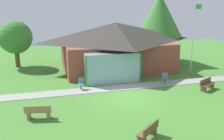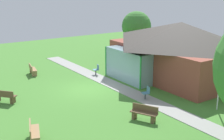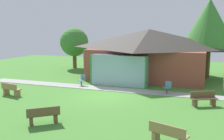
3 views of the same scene
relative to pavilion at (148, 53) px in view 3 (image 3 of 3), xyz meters
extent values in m
plane|color=#478433|center=(-1.25, -7.54, -2.29)|extent=(44.00, 44.00, 0.00)
cube|color=brown|center=(0.05, 0.15, -0.95)|extent=(9.80, 7.00, 2.68)
pyramid|color=#38332D|center=(0.05, 0.15, 1.26)|extent=(10.80, 8.00, 1.74)
cube|color=#8CB2BF|center=(-1.42, -3.95, -1.09)|extent=(4.41, 1.20, 2.41)
cylinder|color=green|center=(-3.62, -4.55, -1.09)|extent=(0.12, 0.12, 2.41)
cylinder|color=green|center=(0.79, -4.55, -1.09)|extent=(0.12, 0.12, 2.41)
cube|color=#999993|center=(-1.25, -5.55, -2.27)|extent=(21.70, 1.41, 0.03)
cube|color=#9E7A51|center=(-7.21, -9.46, -1.84)|extent=(1.56, 0.72, 0.06)
cube|color=#9E7A51|center=(-7.75, -9.36, -2.09)|extent=(0.23, 0.42, 0.39)
cube|color=#9E7A51|center=(-6.67, -9.56, -2.09)|extent=(0.23, 0.42, 0.39)
cube|color=#9E7A51|center=(-7.25, -9.65, -1.63)|extent=(1.48, 0.34, 0.36)
cube|color=brown|center=(-2.13, -13.18, -1.84)|extent=(1.43, 1.30, 0.06)
cube|color=brown|center=(-2.55, -13.53, -2.09)|extent=(0.38, 0.41, 0.39)
cube|color=brown|center=(-1.71, -12.83, -2.09)|extent=(0.38, 0.41, 0.39)
cube|color=brown|center=(-2.01, -13.33, -1.63)|extent=(1.19, 1.01, 0.36)
cube|color=brown|center=(4.91, -7.73, -1.84)|extent=(1.54, 1.08, 0.06)
cube|color=brown|center=(5.40, -7.48, -2.09)|extent=(0.32, 0.43, 0.39)
cube|color=brown|center=(4.42, -7.98, -2.09)|extent=(0.32, 0.43, 0.39)
cube|color=brown|center=(4.82, -7.56, -1.63)|extent=(1.36, 0.74, 0.36)
cube|color=#9E7A51|center=(3.64, -13.40, -1.84)|extent=(1.56, 0.91, 0.06)
cube|color=#9E7A51|center=(3.12, -13.22, -2.09)|extent=(0.28, 0.43, 0.39)
cube|color=#9E7A51|center=(3.58, -13.58, -1.63)|extent=(1.44, 0.55, 0.36)
cube|color=teal|center=(2.53, -5.56, -1.85)|extent=(0.55, 0.55, 0.04)
cube|color=teal|center=(2.59, -5.37, -1.63)|extent=(0.43, 0.17, 0.40)
cylinder|color=#4C4C51|center=(2.53, -5.56, -2.08)|extent=(0.10, 0.10, 0.42)
cylinder|color=#4C4C51|center=(2.53, -5.56, -2.28)|extent=(0.36, 0.36, 0.02)
cube|color=teal|center=(-4.16, -5.22, -1.85)|extent=(0.54, 0.54, 0.04)
cube|color=teal|center=(-4.10, -5.03, -1.63)|extent=(0.43, 0.16, 0.40)
cylinder|color=#4C4C51|center=(-4.16, -5.22, -2.08)|extent=(0.10, 0.10, 0.42)
cylinder|color=#4C4C51|center=(-4.16, -5.22, -2.28)|extent=(0.36, 0.36, 0.02)
cylinder|color=brown|center=(5.10, 1.53, -1.01)|extent=(0.53, 0.53, 2.57)
cone|color=#3D7F33|center=(5.10, 1.53, 2.52)|extent=(4.99, 4.99, 4.49)
cylinder|color=brown|center=(-9.16, 3.12, -1.41)|extent=(0.44, 0.44, 1.76)
sphere|color=#3D7F33|center=(-9.16, 3.12, 0.67)|extent=(3.21, 3.21, 3.21)
camera|label=1|loc=(-6.79, -23.87, 4.35)|focal=42.51mm
camera|label=2|loc=(16.30, -17.68, 4.73)|focal=47.99mm
camera|label=3|loc=(4.70, -22.76, 2.04)|focal=40.73mm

